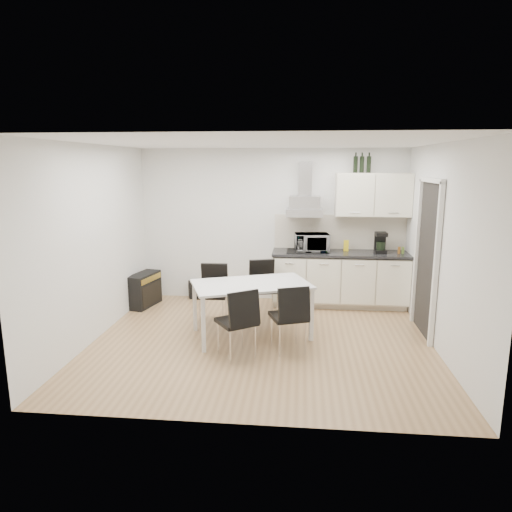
{
  "coord_description": "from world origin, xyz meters",
  "views": [
    {
      "loc": [
        0.5,
        -5.76,
        2.35
      ],
      "look_at": [
        -0.11,
        0.35,
        1.1
      ],
      "focal_mm": 32.0,
      "sensor_mm": 36.0,
      "label": 1
    }
  ],
  "objects": [
    {
      "name": "chair_far_left",
      "position": [
        -0.78,
        0.64,
        0.44
      ],
      "size": [
        0.45,
        0.51,
        0.88
      ],
      "primitive_type": null,
      "rotation": [
        0.0,
        0.0,
        3.17
      ],
      "color": "black",
      "rests_on": "ground"
    },
    {
      "name": "doorway",
      "position": [
        2.21,
        0.55,
        1.05
      ],
      "size": [
        0.08,
        1.04,
        2.1
      ],
      "primitive_type": "cube",
      "color": "white",
      "rests_on": "ground"
    },
    {
      "name": "floor_speaker",
      "position": [
        -1.37,
        1.9,
        0.15
      ],
      "size": [
        0.23,
        0.22,
        0.31
      ],
      "primitive_type": "cube",
      "rotation": [
        0.0,
        0.0,
        0.34
      ],
      "color": "black",
      "rests_on": "ground"
    },
    {
      "name": "ceiling",
      "position": [
        0.0,
        0.0,
        2.6
      ],
      "size": [
        4.5,
        4.5,
        0.0
      ],
      "primitive_type": "plane",
      "color": "white",
      "rests_on": "wall_back"
    },
    {
      "name": "wall_right",
      "position": [
        2.25,
        0.0,
        1.3
      ],
      "size": [
        0.1,
        4.0,
        2.6
      ],
      "primitive_type": "cube",
      "color": "silver",
      "rests_on": "ground"
    },
    {
      "name": "chair_near_left",
      "position": [
        -0.26,
        -0.51,
        0.44
      ],
      "size": [
        0.65,
        0.66,
        0.88
      ],
      "primitive_type": null,
      "rotation": [
        0.0,
        0.0,
        0.61
      ],
      "color": "black",
      "rests_on": "ground"
    },
    {
      "name": "guitar_amp",
      "position": [
        -2.09,
        1.37,
        0.28
      ],
      "size": [
        0.42,
        0.71,
        0.56
      ],
      "rotation": [
        0.0,
        0.0,
        -0.22
      ],
      "color": "black",
      "rests_on": "ground"
    },
    {
      "name": "ground",
      "position": [
        0.0,
        0.0,
        0.0
      ],
      "size": [
        4.5,
        4.5,
        0.0
      ],
      "primitive_type": "plane",
      "color": "tan",
      "rests_on": "ground"
    },
    {
      "name": "chair_far_right",
      "position": [
        -0.05,
        0.99,
        0.44
      ],
      "size": [
        0.56,
        0.61,
        0.88
      ],
      "primitive_type": null,
      "rotation": [
        0.0,
        0.0,
        3.43
      ],
      "color": "black",
      "rests_on": "ground"
    },
    {
      "name": "wall_left",
      "position": [
        -2.25,
        0.0,
        1.3
      ],
      "size": [
        0.1,
        4.0,
        2.6
      ],
      "primitive_type": "cube",
      "color": "silver",
      "rests_on": "ground"
    },
    {
      "name": "wall_front",
      "position": [
        0.0,
        -2.0,
        1.3
      ],
      "size": [
        4.5,
        0.1,
        2.6
      ],
      "primitive_type": "cube",
      "color": "silver",
      "rests_on": "ground"
    },
    {
      "name": "chair_near_right",
      "position": [
        0.36,
        -0.26,
        0.44
      ],
      "size": [
        0.59,
        0.62,
        0.88
      ],
      "primitive_type": null,
      "rotation": [
        0.0,
        0.0,
        0.36
      ],
      "color": "black",
      "rests_on": "ground"
    },
    {
      "name": "wall_back",
      "position": [
        0.0,
        2.0,
        1.3
      ],
      "size": [
        4.5,
        0.1,
        2.6
      ],
      "primitive_type": "cube",
      "color": "silver",
      "rests_on": "ground"
    },
    {
      "name": "dining_table",
      "position": [
        -0.16,
        0.2,
        0.68
      ],
      "size": [
        1.77,
        1.38,
        0.75
      ],
      "rotation": [
        0.0,
        0.0,
        0.37
      ],
      "color": "white",
      "rests_on": "ground"
    },
    {
      "name": "kitchenette",
      "position": [
        1.19,
        1.73,
        0.83
      ],
      "size": [
        2.22,
        0.64,
        2.52
      ],
      "color": "beige",
      "rests_on": "ground"
    }
  ]
}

